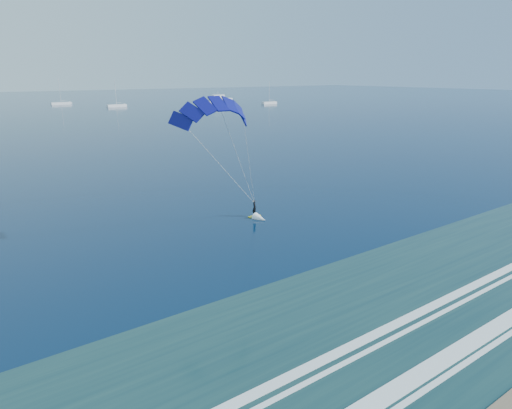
{
  "coord_description": "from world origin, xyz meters",
  "views": [
    {
      "loc": [
        -19.28,
        -6.25,
        15.62
      ],
      "look_at": [
        4.88,
        26.81,
        3.81
      ],
      "focal_mm": 32.0,
      "sensor_mm": 36.0,
      "label": 1
    }
  ],
  "objects_px": {
    "kitesurfer_rig": "(239,159)",
    "motor_yacht": "(219,99)",
    "sailboat_5": "(117,106)",
    "sailboat_4": "(61,103)",
    "sailboat_6": "(269,103)"
  },
  "relations": [
    {
      "from": "sailboat_6",
      "to": "motor_yacht",
      "type": "bearing_deg",
      "value": 114.8
    },
    {
      "from": "kitesurfer_rig",
      "to": "sailboat_4",
      "type": "xyz_separation_m",
      "value": [
        36.36,
        217.83,
        -6.89
      ]
    },
    {
      "from": "kitesurfer_rig",
      "to": "sailboat_6",
      "type": "xyz_separation_m",
      "value": [
        126.27,
        158.02,
        -6.9
      ]
    },
    {
      "from": "motor_yacht",
      "to": "sailboat_5",
      "type": "bearing_deg",
      "value": -177.17
    },
    {
      "from": "sailboat_4",
      "to": "sailboat_5",
      "type": "bearing_deg",
      "value": -63.52
    },
    {
      "from": "kitesurfer_rig",
      "to": "sailboat_5",
      "type": "distance_m",
      "value": 191.42
    },
    {
      "from": "motor_yacht",
      "to": "sailboat_5",
      "type": "height_order",
      "value": "sailboat_5"
    },
    {
      "from": "motor_yacht",
      "to": "sailboat_6",
      "type": "xyz_separation_m",
      "value": [
        13.23,
        -28.62,
        -0.93
      ]
    },
    {
      "from": "sailboat_4",
      "to": "sailboat_5",
      "type": "distance_m",
      "value": 38.13
    },
    {
      "from": "kitesurfer_rig",
      "to": "sailboat_5",
      "type": "relative_size",
      "value": 1.19
    },
    {
      "from": "motor_yacht",
      "to": "sailboat_4",
      "type": "xyz_separation_m",
      "value": [
        -76.68,
        31.18,
        -0.92
      ]
    },
    {
      "from": "sailboat_5",
      "to": "sailboat_6",
      "type": "height_order",
      "value": "sailboat_5"
    },
    {
      "from": "kitesurfer_rig",
      "to": "motor_yacht",
      "type": "height_order",
      "value": "kitesurfer_rig"
    },
    {
      "from": "sailboat_4",
      "to": "sailboat_6",
      "type": "xyz_separation_m",
      "value": [
        89.91,
        -59.8,
        -0.01
      ]
    },
    {
      "from": "sailboat_5",
      "to": "sailboat_4",
      "type": "bearing_deg",
      "value": 116.48
    }
  ]
}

